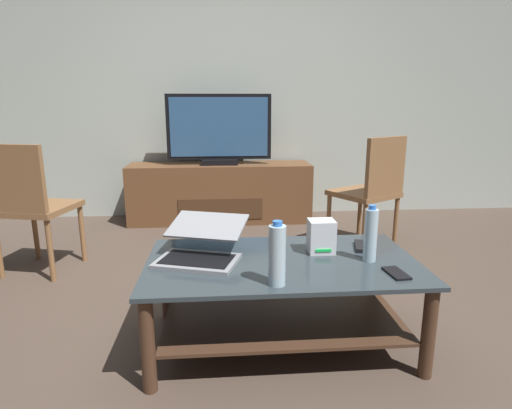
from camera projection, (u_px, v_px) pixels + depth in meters
name	position (u px, v px, depth m)	size (l,w,h in m)	color
ground_plane	(250.00, 317.00, 2.35)	(7.68, 7.68, 0.00)	#4C3D33
back_wall	(234.00, 77.00, 4.26)	(6.40, 0.12, 2.80)	#A8B2A8
coffee_table	(282.00, 286.00, 2.03)	(1.26, 0.72, 0.43)	#2D383D
media_cabinet	(220.00, 193.00, 4.20)	(1.76, 0.45, 0.57)	brown
television	(219.00, 131.00, 4.04)	(0.99, 0.20, 0.66)	black
dining_chair	(372.00, 187.00, 3.36)	(0.60, 0.60, 0.90)	brown
side_chair	(29.00, 202.00, 2.83)	(0.53, 0.53, 0.90)	brown
laptop	(202.00, 246.00, 2.01)	(0.46, 0.49, 0.17)	gray
router_box	(321.00, 236.00, 2.08)	(0.13, 0.11, 0.16)	silver
water_bottle_near	(371.00, 235.00, 1.96)	(0.06, 0.06, 0.27)	silver
water_bottle_far	(277.00, 255.00, 1.70)	(0.07, 0.07, 0.27)	silver
cell_phone	(396.00, 273.00, 1.83)	(0.07, 0.14, 0.01)	black
tv_remote	(360.00, 246.00, 2.16)	(0.04, 0.16, 0.02)	black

